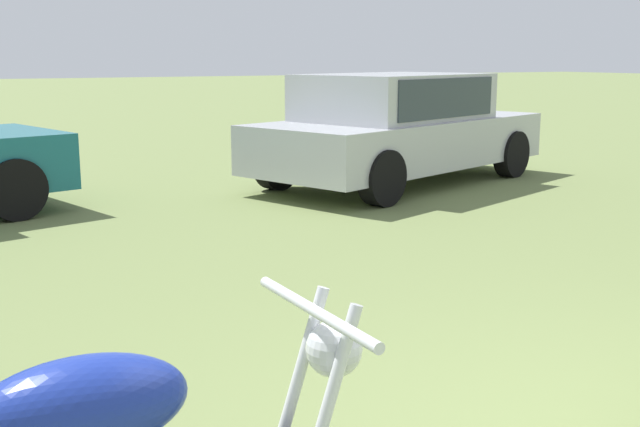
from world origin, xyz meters
TOP-DOWN VIEW (x-y plane):
  - car_silver at (3.26, 6.89)m, footprint 4.68×3.14m

SIDE VIEW (x-z plane):
  - car_silver at x=3.26m, z-range 0.08..1.51m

